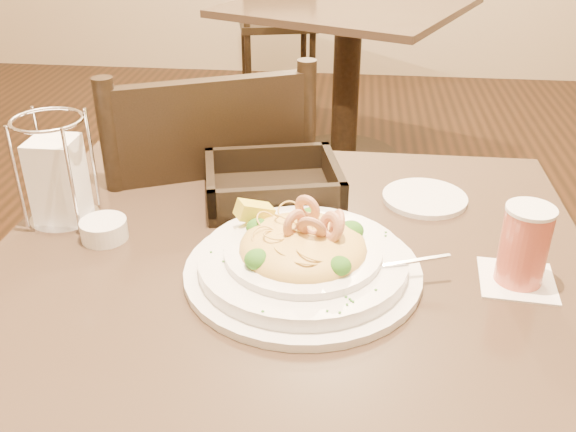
# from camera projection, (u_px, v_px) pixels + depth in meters

# --- Properties ---
(main_table) EXTENTS (0.90, 0.90, 0.73)m
(main_table) POSITION_uv_depth(u_px,v_px,m) (287.00, 390.00, 1.03)
(main_table) COLOR black
(main_table) RESTS_ON ground
(background_table) EXTENTS (1.19, 1.19, 0.73)m
(background_table) POSITION_uv_depth(u_px,v_px,m) (347.00, 56.00, 2.82)
(background_table) COLOR black
(background_table) RESTS_ON ground
(dining_chair_near) EXTENTS (0.55, 0.55, 0.93)m
(dining_chair_near) POSITION_uv_depth(u_px,v_px,m) (209.00, 245.00, 1.42)
(dining_chair_near) COLOR black
(dining_chair_near) RESTS_ON ground
(dining_chair_far) EXTENTS (0.50, 0.50, 0.93)m
(dining_chair_far) POSITION_uv_depth(u_px,v_px,m) (278.00, 16.00, 3.57)
(dining_chair_far) COLOR black
(dining_chair_far) RESTS_ON ground
(pasta_bowl) EXTENTS (0.37, 0.34, 0.11)m
(pasta_bowl) POSITION_uv_depth(u_px,v_px,m) (303.00, 256.00, 0.90)
(pasta_bowl) COLOR white
(pasta_bowl) RESTS_ON main_table
(drink_glass) EXTENTS (0.11, 0.11, 0.12)m
(drink_glass) POSITION_uv_depth(u_px,v_px,m) (524.00, 246.00, 0.87)
(drink_glass) COLOR white
(drink_glass) RESTS_ON main_table
(bread_basket) EXTENTS (0.26, 0.23, 0.06)m
(bread_basket) POSITION_uv_depth(u_px,v_px,m) (273.00, 187.00, 1.11)
(bread_basket) COLOR black
(bread_basket) RESTS_ON main_table
(napkin_caddy) EXTENTS (0.11, 0.11, 0.18)m
(napkin_caddy) POSITION_uv_depth(u_px,v_px,m) (58.00, 177.00, 1.02)
(napkin_caddy) COLOR silver
(napkin_caddy) RESTS_ON main_table
(side_plate) EXTENTS (0.16, 0.16, 0.01)m
(side_plate) POSITION_uv_depth(u_px,v_px,m) (425.00, 198.00, 1.11)
(side_plate) COLOR white
(side_plate) RESTS_ON main_table
(butter_ramekin) EXTENTS (0.09, 0.09, 0.03)m
(butter_ramekin) POSITION_uv_depth(u_px,v_px,m) (104.00, 230.00, 0.99)
(butter_ramekin) COLOR white
(butter_ramekin) RESTS_ON main_table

